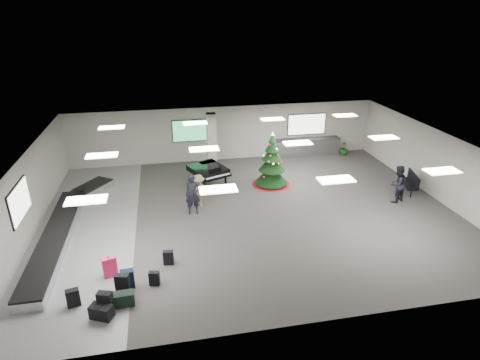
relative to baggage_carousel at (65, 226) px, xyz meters
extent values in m
plane|color=#393634|center=(7.84, 0.08, -0.21)|extent=(18.00, 18.00, 0.00)
cube|color=#ACA89E|center=(7.84, 7.08, 1.39)|extent=(18.00, 0.02, 3.20)
cube|color=#ACA89E|center=(7.84, -6.92, 1.39)|extent=(18.00, 0.02, 3.20)
cube|color=#ACA89E|center=(-1.16, 0.08, 1.39)|extent=(0.02, 14.00, 3.20)
cube|color=#ACA89E|center=(16.84, 0.08, 1.39)|extent=(0.02, 14.00, 3.20)
cube|color=silver|center=(7.84, 0.08, 2.99)|extent=(18.00, 14.00, 0.02)
cube|color=slate|center=(0.84, 0.08, -0.21)|extent=(4.00, 14.00, 0.01)
cube|color=beige|center=(6.84, 5.68, 1.39)|extent=(0.50, 0.50, 3.20)
cube|color=green|center=(5.84, 7.03, 1.69)|extent=(2.20, 0.08, 1.30)
cube|color=white|center=(12.84, 7.03, 1.69)|extent=(2.40, 0.08, 1.30)
cube|color=white|center=(-1.11, -0.92, 1.69)|extent=(0.08, 2.10, 1.30)
cube|color=white|center=(1.84, -3.92, 2.93)|extent=(1.20, 0.60, 0.04)
cube|color=white|center=(1.84, 0.08, 2.93)|extent=(1.20, 0.60, 0.04)
cube|color=white|center=(1.84, 4.08, 2.93)|extent=(1.20, 0.60, 0.04)
cube|color=white|center=(5.84, -3.92, 2.93)|extent=(1.20, 0.60, 0.04)
cube|color=white|center=(5.84, 0.08, 2.93)|extent=(1.20, 0.60, 0.04)
cube|color=white|center=(5.84, 4.08, 2.93)|extent=(1.20, 0.60, 0.04)
cube|color=white|center=(9.84, -3.92, 2.93)|extent=(1.20, 0.60, 0.04)
cube|color=white|center=(9.84, 0.08, 2.93)|extent=(1.20, 0.60, 0.04)
cube|color=white|center=(9.84, 4.08, 2.93)|extent=(1.20, 0.60, 0.04)
cube|color=white|center=(13.84, -3.92, 2.93)|extent=(1.20, 0.60, 0.04)
cube|color=white|center=(13.84, 0.08, 2.93)|extent=(1.20, 0.60, 0.04)
cube|color=white|center=(13.84, 4.08, 2.93)|extent=(1.20, 0.60, 0.04)
cube|color=silver|center=(-0.16, -0.92, -0.02)|extent=(1.00, 8.00, 0.38)
cube|color=black|center=(-0.16, -0.92, 0.19)|extent=(0.95, 7.90, 0.05)
cube|color=silver|center=(0.64, 3.68, -0.02)|extent=(1.97, 2.21, 0.38)
cube|color=black|center=(0.64, 3.68, 0.19)|extent=(1.87, 2.10, 0.05)
cube|color=silver|center=(12.84, 6.73, 0.31)|extent=(4.00, 0.60, 1.05)
cube|color=#2D2C2F|center=(12.84, 6.73, 0.85)|extent=(4.05, 0.65, 0.04)
cube|color=black|center=(2.17, -5.23, 0.13)|extent=(0.49, 0.36, 0.68)
cube|color=black|center=(2.17, -5.23, 0.47)|extent=(0.07, 0.15, 0.02)
cube|color=black|center=(2.62, -4.45, 0.13)|extent=(0.48, 0.32, 0.69)
cube|color=black|center=(2.62, -4.45, 0.48)|extent=(0.06, 0.14, 0.02)
cube|color=#F41F56|center=(2.12, -3.46, 0.16)|extent=(0.53, 0.40, 0.74)
cube|color=black|center=(2.12, -3.46, 0.53)|extent=(0.08, 0.16, 0.02)
cube|color=black|center=(4.10, -3.15, 0.06)|extent=(0.38, 0.24, 0.54)
cube|color=black|center=(4.10, -3.15, 0.33)|extent=(0.04, 0.12, 0.02)
cube|color=black|center=(2.75, -4.21, 0.12)|extent=(0.44, 0.28, 0.66)
cube|color=black|center=(2.75, -4.21, 0.45)|extent=(0.04, 0.15, 0.02)
cube|color=black|center=(1.17, -4.79, 0.08)|extent=(0.43, 0.30, 0.59)
cube|color=black|center=(1.17, -4.79, 0.39)|extent=(0.06, 0.13, 0.02)
cube|color=black|center=(2.67, -5.05, 0.01)|extent=(0.68, 0.36, 0.44)
cube|color=black|center=(2.67, -5.05, 0.24)|extent=(0.04, 0.20, 0.02)
cube|color=black|center=(3.61, -4.23, 0.03)|extent=(0.37, 0.25, 0.49)
cube|color=black|center=(3.61, -4.23, 0.29)|extent=(0.05, 0.11, 0.02)
cube|color=black|center=(2.07, -5.50, 0.00)|extent=(0.75, 0.61, 0.43)
cube|color=black|center=(2.07, -5.50, 0.23)|extent=(0.12, 0.21, 0.02)
cone|color=maroon|center=(9.55, 2.92, -0.15)|extent=(1.99, 1.99, 0.13)
cylinder|color=#3F2819|center=(9.55, 2.92, 0.05)|extent=(0.13, 0.13, 0.52)
cone|color=black|center=(9.55, 2.92, 0.36)|extent=(1.67, 1.67, 0.94)
cone|color=black|center=(9.55, 2.92, 0.99)|extent=(1.36, 1.36, 0.84)
cone|color=black|center=(9.55, 2.92, 1.51)|extent=(1.05, 1.05, 0.73)
cone|color=black|center=(9.55, 2.92, 1.93)|extent=(0.73, 0.73, 0.63)
cone|color=black|center=(9.55, 2.92, 2.30)|extent=(0.42, 0.42, 0.47)
cone|color=#FFE566|center=(9.55, 2.92, 2.53)|extent=(0.17, 0.17, 0.19)
cube|color=black|center=(6.34, 3.50, 0.62)|extent=(2.14, 2.25, 0.28)
cube|color=black|center=(6.71, 2.61, 0.54)|extent=(1.48, 0.85, 0.10)
cube|color=white|center=(6.72, 2.58, 0.60)|extent=(1.28, 0.64, 0.02)
cube|color=black|center=(6.61, 2.84, 0.83)|extent=(0.67, 0.30, 0.22)
cylinder|color=black|center=(6.05, 2.61, 0.13)|extent=(0.10, 0.10, 0.69)
cylinder|color=black|center=(7.18, 3.08, 0.13)|extent=(0.10, 0.10, 0.69)
cylinder|color=black|center=(6.07, 4.16, 0.13)|extent=(0.10, 0.10, 0.69)
cube|color=black|center=(15.91, 0.73, 0.23)|extent=(0.91, 1.66, 0.06)
cylinder|color=black|center=(15.91, 0.10, 0.00)|extent=(0.06, 0.06, 0.42)
cylinder|color=black|center=(15.91, 1.36, 0.00)|extent=(0.06, 0.06, 0.42)
cube|color=black|center=(16.16, 0.73, 0.52)|extent=(0.45, 1.54, 0.52)
imported|color=black|center=(5.32, 0.54, 0.70)|extent=(0.69, 0.48, 1.83)
imported|color=#9C9160|center=(5.64, 1.17, 0.56)|extent=(1.02, 0.61, 1.55)
imported|color=black|center=(14.75, -0.15, 0.69)|extent=(1.08, 0.98, 1.80)
imported|color=#193B12|center=(10.76, 6.18, 0.20)|extent=(0.58, 0.58, 0.83)
imported|color=#193B12|center=(15.15, 6.40, 0.21)|extent=(0.54, 0.54, 0.85)
camera|label=1|loc=(4.29, -15.39, 8.28)|focal=30.00mm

